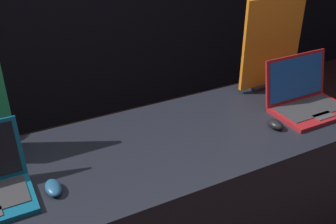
{
  "coord_description": "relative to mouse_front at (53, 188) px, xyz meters",
  "views": [
    {
      "loc": [
        -0.69,
        -0.96,
        1.83
      ],
      "look_at": [
        -0.0,
        0.35,
        1.01
      ],
      "focal_mm": 42.0,
      "sensor_mm": 36.0,
      "label": 1
    }
  ],
  "objects": [
    {
      "name": "display_counter",
      "position": [
        0.54,
        0.11,
        -0.45
      ],
      "size": [
        1.98,
        0.71,
        0.86
      ],
      "color": "black",
      "rests_on": "ground_plane"
    },
    {
      "name": "mouse_front",
      "position": [
        0.0,
        0.0,
        0.0
      ],
      "size": [
        0.06,
        0.1,
        0.04
      ],
      "color": "navy",
      "rests_on": "display_counter"
    },
    {
      "name": "laptop_back",
      "position": [
        1.31,
        0.05,
        0.04
      ],
      "size": [
        0.39,
        0.3,
        0.26
      ],
      "color": "maroon",
      "rests_on": "display_counter"
    },
    {
      "name": "mouse_back",
      "position": [
        1.04,
        -0.03,
        0.0
      ],
      "size": [
        0.06,
        0.09,
        0.04
      ],
      "color": "black",
      "rests_on": "display_counter"
    },
    {
      "name": "promo_stand_back",
      "position": [
        1.31,
        0.35,
        0.23
      ],
      "size": [
        0.39,
        0.07,
        0.51
      ],
      "color": "black",
      "rests_on": "display_counter"
    }
  ]
}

